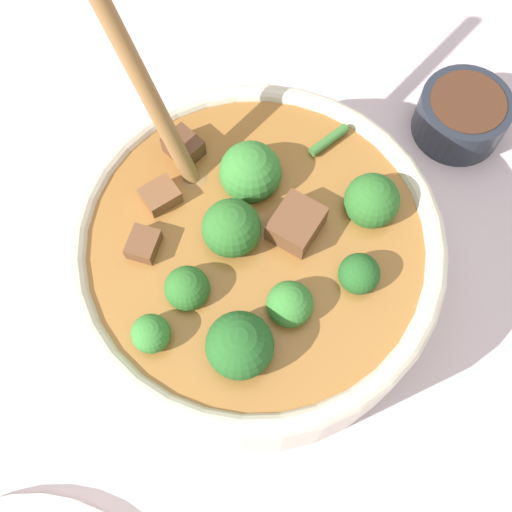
# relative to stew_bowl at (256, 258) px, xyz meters

# --- Properties ---
(ground_plane) EXTENTS (4.00, 4.00, 0.00)m
(ground_plane) POSITION_rel_stew_bowl_xyz_m (-0.00, 0.00, -0.05)
(ground_plane) COLOR silver
(stew_bowl) EXTENTS (0.26, 0.29, 0.26)m
(stew_bowl) POSITION_rel_stew_bowl_xyz_m (0.00, 0.00, 0.00)
(stew_bowl) COLOR beige
(stew_bowl) RESTS_ON ground_plane
(condiment_bowl) EXTENTS (0.08, 0.08, 0.04)m
(condiment_bowl) POSITION_rel_stew_bowl_xyz_m (-0.21, -0.08, -0.03)
(condiment_bowl) COLOR #232833
(condiment_bowl) RESTS_ON ground_plane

